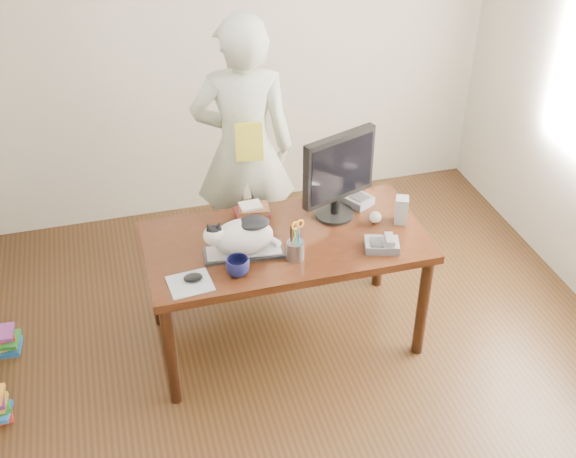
{
  "coord_description": "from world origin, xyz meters",
  "views": [
    {
      "loc": [
        -0.89,
        -2.64,
        3.12
      ],
      "look_at": [
        0.0,
        0.55,
        0.85
      ],
      "focal_mm": 45.0,
      "sensor_mm": 36.0,
      "label": 1
    }
  ],
  "objects_px": {
    "calculator": "(356,199)",
    "person": "(244,150)",
    "cat": "(241,236)",
    "speaker": "(401,210)",
    "keyboard": "(244,252)",
    "book_stack": "(253,210)",
    "baseball": "(375,217)",
    "monitor": "(339,172)",
    "mouse": "(193,277)",
    "phone": "(383,244)",
    "pen_cup": "(295,248)",
    "coffee_mug": "(238,267)",
    "desk": "(282,252)"
  },
  "relations": [
    {
      "from": "monitor",
      "to": "speaker",
      "type": "xyz_separation_m",
      "value": [
        0.34,
        -0.15,
        -0.22
      ]
    },
    {
      "from": "book_stack",
      "to": "pen_cup",
      "type": "bearing_deg",
      "value": -72.42
    },
    {
      "from": "speaker",
      "to": "pen_cup",
      "type": "bearing_deg",
      "value": -141.78
    },
    {
      "from": "desk",
      "to": "speaker",
      "type": "distance_m",
      "value": 0.74
    },
    {
      "from": "pen_cup",
      "to": "coffee_mug",
      "type": "distance_m",
      "value": 0.34
    },
    {
      "from": "calculator",
      "to": "speaker",
      "type": "bearing_deg",
      "value": -85.12
    },
    {
      "from": "monitor",
      "to": "mouse",
      "type": "height_order",
      "value": "monitor"
    },
    {
      "from": "mouse",
      "to": "speaker",
      "type": "relative_size",
      "value": 0.65
    },
    {
      "from": "calculator",
      "to": "person",
      "type": "bearing_deg",
      "value": 106.24
    },
    {
      "from": "pen_cup",
      "to": "calculator",
      "type": "bearing_deg",
      "value": 40.78
    },
    {
      "from": "coffee_mug",
      "to": "person",
      "type": "bearing_deg",
      "value": 75.48
    },
    {
      "from": "mouse",
      "to": "phone",
      "type": "relative_size",
      "value": 0.49
    },
    {
      "from": "cat",
      "to": "person",
      "type": "height_order",
      "value": "person"
    },
    {
      "from": "cat",
      "to": "monitor",
      "type": "relative_size",
      "value": 0.8
    },
    {
      "from": "desk",
      "to": "coffee_mug",
      "type": "xyz_separation_m",
      "value": [
        -0.33,
        -0.33,
        0.2
      ]
    },
    {
      "from": "desk",
      "to": "phone",
      "type": "relative_size",
      "value": 7.27
    },
    {
      "from": "baseball",
      "to": "calculator",
      "type": "height_order",
      "value": "baseball"
    },
    {
      "from": "desk",
      "to": "coffee_mug",
      "type": "relative_size",
      "value": 12.49
    },
    {
      "from": "cat",
      "to": "baseball",
      "type": "height_order",
      "value": "cat"
    },
    {
      "from": "speaker",
      "to": "baseball",
      "type": "bearing_deg",
      "value": -169.02
    },
    {
      "from": "calculator",
      "to": "person",
      "type": "height_order",
      "value": "person"
    },
    {
      "from": "book_stack",
      "to": "calculator",
      "type": "height_order",
      "value": "book_stack"
    },
    {
      "from": "keyboard",
      "to": "book_stack",
      "type": "distance_m",
      "value": 0.4
    },
    {
      "from": "baseball",
      "to": "speaker",
      "type": "bearing_deg",
      "value": -12.81
    },
    {
      "from": "pen_cup",
      "to": "mouse",
      "type": "bearing_deg",
      "value": -175.2
    },
    {
      "from": "mouse",
      "to": "baseball",
      "type": "bearing_deg",
      "value": 7.58
    },
    {
      "from": "cat",
      "to": "pen_cup",
      "type": "bearing_deg",
      "value": -16.32
    },
    {
      "from": "cat",
      "to": "speaker",
      "type": "bearing_deg",
      "value": 9.61
    },
    {
      "from": "desk",
      "to": "book_stack",
      "type": "height_order",
      "value": "book_stack"
    },
    {
      "from": "baseball",
      "to": "calculator",
      "type": "bearing_deg",
      "value": 98.12
    },
    {
      "from": "keyboard",
      "to": "coffee_mug",
      "type": "height_order",
      "value": "coffee_mug"
    },
    {
      "from": "desk",
      "to": "calculator",
      "type": "distance_m",
      "value": 0.57
    },
    {
      "from": "cat",
      "to": "baseball",
      "type": "relative_size",
      "value": 6.0
    },
    {
      "from": "phone",
      "to": "person",
      "type": "bearing_deg",
      "value": 134.6
    },
    {
      "from": "mouse",
      "to": "book_stack",
      "type": "height_order",
      "value": "book_stack"
    },
    {
      "from": "keyboard",
      "to": "monitor",
      "type": "relative_size",
      "value": 0.84
    },
    {
      "from": "cat",
      "to": "coffee_mug",
      "type": "relative_size",
      "value": 3.39
    },
    {
      "from": "speaker",
      "to": "book_stack",
      "type": "bearing_deg",
      "value": -176.62
    },
    {
      "from": "mouse",
      "to": "phone",
      "type": "distance_m",
      "value": 1.07
    },
    {
      "from": "coffee_mug",
      "to": "book_stack",
      "type": "distance_m",
      "value": 0.58
    },
    {
      "from": "person",
      "to": "book_stack",
      "type": "bearing_deg",
      "value": 92.15
    },
    {
      "from": "keyboard",
      "to": "mouse",
      "type": "relative_size",
      "value": 4.23
    },
    {
      "from": "book_stack",
      "to": "monitor",
      "type": "bearing_deg",
      "value": -14.93
    },
    {
      "from": "mouse",
      "to": "calculator",
      "type": "height_order",
      "value": "calculator"
    },
    {
      "from": "cat",
      "to": "speaker",
      "type": "height_order",
      "value": "cat"
    },
    {
      "from": "phone",
      "to": "calculator",
      "type": "height_order",
      "value": "phone"
    },
    {
      "from": "cat",
      "to": "book_stack",
      "type": "xyz_separation_m",
      "value": [
        0.15,
        0.37,
        -0.09
      ]
    },
    {
      "from": "speaker",
      "to": "person",
      "type": "height_order",
      "value": "person"
    },
    {
      "from": "phone",
      "to": "person",
      "type": "relative_size",
      "value": 0.12
    },
    {
      "from": "speaker",
      "to": "baseball",
      "type": "relative_size",
      "value": 2.27
    }
  ]
}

